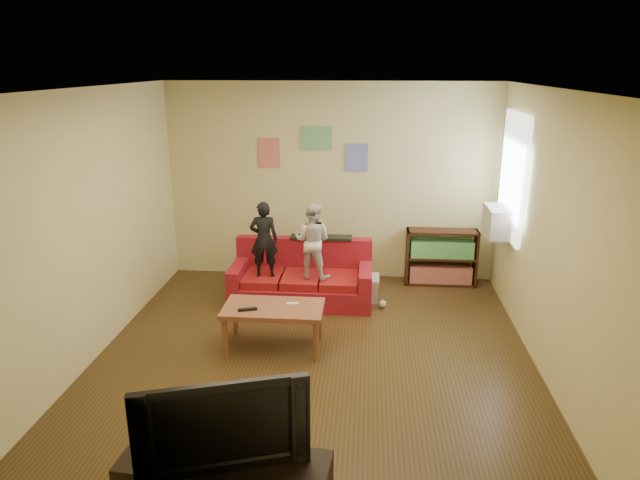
# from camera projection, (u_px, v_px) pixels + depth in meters

# --- Properties ---
(room_shell) EXTENTS (4.52, 5.02, 2.72)m
(room_shell) POSITION_uv_depth(u_px,v_px,m) (313.00, 235.00, 5.44)
(room_shell) COLOR #463116
(room_shell) RESTS_ON ground
(sofa) EXTENTS (1.77, 0.81, 0.78)m
(sofa) POSITION_uv_depth(u_px,v_px,m) (302.00, 280.00, 7.29)
(sofa) COLOR maroon
(sofa) RESTS_ON ground
(child_a) EXTENTS (0.37, 0.26, 0.95)m
(child_a) POSITION_uv_depth(u_px,v_px,m) (264.00, 239.00, 7.00)
(child_a) COLOR black
(child_a) RESTS_ON sofa
(child_b) EXTENTS (0.53, 0.46, 0.95)m
(child_b) POSITION_uv_depth(u_px,v_px,m) (312.00, 241.00, 6.95)
(child_b) COLOR silver
(child_b) RESTS_ON sofa
(coffee_table) EXTENTS (1.05, 0.58, 0.47)m
(coffee_table) POSITION_uv_depth(u_px,v_px,m) (273.00, 312.00, 6.01)
(coffee_table) COLOR brown
(coffee_table) RESTS_ON ground
(remote) EXTENTS (0.20, 0.11, 0.02)m
(remote) POSITION_uv_depth(u_px,v_px,m) (247.00, 309.00, 5.89)
(remote) COLOR black
(remote) RESTS_ON coffee_table
(game_controller) EXTENTS (0.13, 0.06, 0.03)m
(game_controller) POSITION_uv_depth(u_px,v_px,m) (293.00, 304.00, 6.01)
(game_controller) COLOR white
(game_controller) RESTS_ON coffee_table
(bookshelf) EXTENTS (0.96, 0.29, 0.76)m
(bookshelf) POSITION_uv_depth(u_px,v_px,m) (441.00, 260.00, 7.80)
(bookshelf) COLOR #361B0F
(bookshelf) RESTS_ON ground
(window) EXTENTS (0.04, 1.08, 1.48)m
(window) POSITION_uv_depth(u_px,v_px,m) (513.00, 176.00, 6.74)
(window) COLOR white
(window) RESTS_ON room_shell
(ac_unit) EXTENTS (0.28, 0.55, 0.35)m
(ac_unit) POSITION_uv_depth(u_px,v_px,m) (498.00, 221.00, 6.92)
(ac_unit) COLOR #B7B2A3
(ac_unit) RESTS_ON window
(artwork_left) EXTENTS (0.30, 0.01, 0.40)m
(artwork_left) POSITION_uv_depth(u_px,v_px,m) (269.00, 153.00, 7.76)
(artwork_left) COLOR #D87266
(artwork_left) RESTS_ON room_shell
(artwork_center) EXTENTS (0.42, 0.01, 0.32)m
(artwork_center) POSITION_uv_depth(u_px,v_px,m) (316.00, 139.00, 7.65)
(artwork_center) COLOR #72B27F
(artwork_center) RESTS_ON room_shell
(artwork_right) EXTENTS (0.30, 0.01, 0.38)m
(artwork_right) POSITION_uv_depth(u_px,v_px,m) (357.00, 158.00, 7.67)
(artwork_right) COLOR #727FCC
(artwork_right) RESTS_ON room_shell
(file_box) EXTENTS (0.45, 0.34, 0.31)m
(file_box) POSITION_uv_depth(u_px,v_px,m) (361.00, 288.00, 7.33)
(file_box) COLOR beige
(file_box) RESTS_ON ground
(television) EXTENTS (1.06, 0.46, 0.62)m
(television) POSITION_uv_depth(u_px,v_px,m) (222.00, 418.00, 3.53)
(television) COLOR black
(television) RESTS_ON tv_stand
(tissue) EXTENTS (0.11, 0.11, 0.10)m
(tissue) POSITION_uv_depth(u_px,v_px,m) (382.00, 304.00, 7.10)
(tissue) COLOR beige
(tissue) RESTS_ON ground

